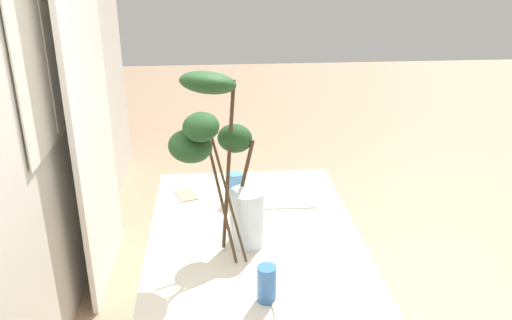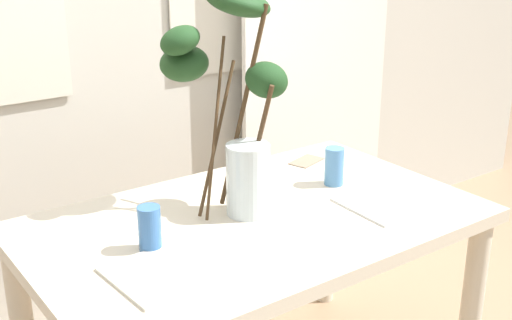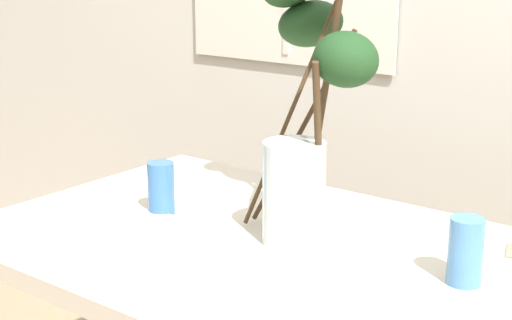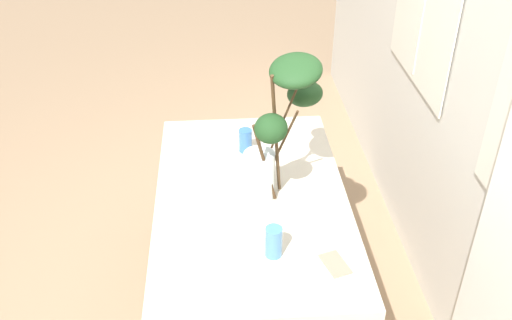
{
  "view_description": "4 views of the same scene",
  "coord_description": "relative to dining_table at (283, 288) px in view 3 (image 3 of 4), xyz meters",
  "views": [
    {
      "loc": [
        -1.88,
        0.16,
        1.89
      ],
      "look_at": [
        0.04,
        -0.0,
        1.1
      ],
      "focal_mm": 36.83,
      "sensor_mm": 36.0,
      "label": 1
    },
    {
      "loc": [
        -1.17,
        -1.63,
        1.66
      ],
      "look_at": [
        0.0,
        -0.0,
        0.94
      ],
      "focal_mm": 47.22,
      "sensor_mm": 36.0,
      "label": 2
    },
    {
      "loc": [
        0.95,
        -1.33,
        1.4
      ],
      "look_at": [
        -0.07,
        -0.02,
        0.94
      ],
      "focal_mm": 54.26,
      "sensor_mm": 36.0,
      "label": 3
    },
    {
      "loc": [
        2.15,
        -0.14,
        2.39
      ],
      "look_at": [
        -0.05,
        0.02,
        0.91
      ],
      "focal_mm": 40.5,
      "sensor_mm": 36.0,
      "label": 4
    }
  ],
  "objects": [
    {
      "name": "dining_table",
      "position": [
        0.0,
        0.0,
        0.0
      ],
      "size": [
        1.47,
        0.9,
        0.74
      ],
      "color": "beige",
      "rests_on": "ground"
    },
    {
      "name": "vase_with_branches",
      "position": [
        0.0,
        0.12,
        0.49
      ],
      "size": [
        0.45,
        0.39,
        0.74
      ],
      "color": "silver",
      "rests_on": "dining_table"
    },
    {
      "name": "drinking_glass_blue_left",
      "position": [
        -0.38,
        -0.01,
        0.17
      ],
      "size": [
        0.07,
        0.07,
        0.14
      ],
      "primitive_type": "cylinder",
      "color": "#386BAD",
      "rests_on": "dining_table"
    },
    {
      "name": "drinking_glass_blue_right",
      "position": [
        0.4,
        0.06,
        0.17
      ],
      "size": [
        0.07,
        0.07,
        0.14
      ],
      "primitive_type": "cylinder",
      "color": "#4C84BC",
      "rests_on": "dining_table"
    },
    {
      "name": "plate_square_left",
      "position": [
        -0.42,
        -0.16,
        0.11
      ],
      "size": [
        0.29,
        0.29,
        0.01
      ],
      "primitive_type": "cube",
      "rotation": [
        0.0,
        0.0,
        0.06
      ],
      "color": "silver",
      "rests_on": "dining_table"
    }
  ]
}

